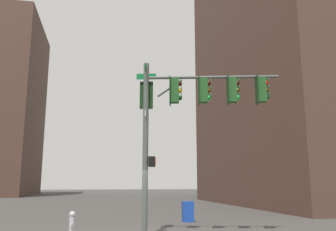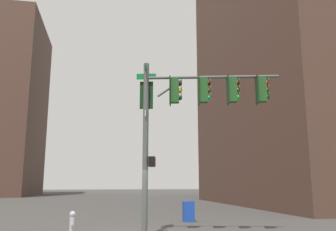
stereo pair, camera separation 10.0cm
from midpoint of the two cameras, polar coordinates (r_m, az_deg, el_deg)
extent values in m
cylinder|color=#4C514C|center=(14.14, -3.46, -4.97)|extent=(0.22, 0.22, 6.88)
cylinder|color=#4C514C|center=(14.67, 7.29, 6.16)|extent=(1.34, 5.29, 0.12)
cylinder|color=#4C514C|center=(14.50, 0.49, 4.42)|extent=(0.32, 1.03, 0.75)
cube|color=#0F6B33|center=(14.81, -3.31, 7.41)|extent=(1.03, 0.27, 0.24)
cube|color=#0F6B33|center=(14.72, -3.33, 6.30)|extent=(0.21, 0.79, 0.24)
cube|color=white|center=(14.33, -3.40, 0.20)|extent=(0.45, 0.13, 0.24)
cube|color=#1E4C1E|center=(14.47, 1.29, 4.00)|extent=(0.41, 0.41, 1.00)
cube|color=black|center=(14.48, 0.53, 4.00)|extent=(0.54, 0.16, 1.16)
sphere|color=#470A07|center=(14.55, 2.09, 5.15)|extent=(0.20, 0.20, 0.20)
cylinder|color=#1E4C1E|center=(14.57, 2.35, 5.50)|extent=(0.23, 0.09, 0.23)
sphere|color=#F29E0C|center=(14.47, 2.10, 4.01)|extent=(0.20, 0.20, 0.20)
cylinder|color=#1E4C1E|center=(14.49, 2.36, 4.36)|extent=(0.23, 0.09, 0.23)
sphere|color=#0A3819|center=(14.39, 2.11, 2.86)|extent=(0.20, 0.20, 0.20)
cylinder|color=#1E4C1E|center=(14.41, 2.37, 3.21)|extent=(0.23, 0.09, 0.23)
cube|color=#1E4C1E|center=(14.49, 5.95, 4.04)|extent=(0.41, 0.41, 1.00)
cube|color=black|center=(14.48, 5.19, 4.04)|extent=(0.54, 0.16, 1.16)
sphere|color=#470A07|center=(14.58, 6.73, 5.18)|extent=(0.20, 0.20, 0.20)
cylinder|color=#1E4C1E|center=(14.61, 6.98, 5.52)|extent=(0.23, 0.09, 0.23)
sphere|color=#4C330A|center=(14.50, 6.76, 4.04)|extent=(0.20, 0.20, 0.20)
cylinder|color=#1E4C1E|center=(14.53, 7.01, 4.39)|extent=(0.23, 0.09, 0.23)
sphere|color=green|center=(14.43, 6.78, 2.89)|extent=(0.20, 0.20, 0.20)
cylinder|color=#1E4C1E|center=(14.46, 7.03, 3.24)|extent=(0.23, 0.09, 0.23)
cube|color=#1E4C1E|center=(14.61, 10.56, 4.05)|extent=(0.41, 0.41, 1.00)
cube|color=black|center=(14.58, 9.82, 4.05)|extent=(0.54, 0.16, 1.16)
sphere|color=#470A07|center=(14.71, 11.32, 5.18)|extent=(0.20, 0.20, 0.20)
cylinder|color=#1E4C1E|center=(14.75, 11.55, 5.51)|extent=(0.23, 0.09, 0.23)
sphere|color=#4C330A|center=(14.64, 11.36, 4.05)|extent=(0.20, 0.20, 0.20)
cylinder|color=#1E4C1E|center=(14.67, 11.60, 4.39)|extent=(0.23, 0.09, 0.23)
sphere|color=green|center=(14.56, 11.40, 2.91)|extent=(0.20, 0.20, 0.20)
cylinder|color=#1E4C1E|center=(14.59, 11.64, 3.25)|extent=(0.23, 0.09, 0.23)
cube|color=#1E4C1E|center=(14.81, 15.08, 4.03)|extent=(0.41, 0.41, 1.00)
cube|color=black|center=(14.77, 14.35, 4.04)|extent=(0.54, 0.16, 1.16)
sphere|color=red|center=(14.94, 15.79, 5.14)|extent=(0.20, 0.20, 0.20)
cylinder|color=#1E4C1E|center=(14.98, 16.02, 5.47)|extent=(0.23, 0.09, 0.23)
sphere|color=#4C330A|center=(14.86, 15.85, 4.03)|extent=(0.20, 0.20, 0.20)
cylinder|color=#1E4C1E|center=(14.90, 16.08, 4.36)|extent=(0.23, 0.09, 0.23)
sphere|color=#0A3819|center=(14.79, 15.91, 2.90)|extent=(0.20, 0.20, 0.20)
cylinder|color=#1E4C1E|center=(14.82, 16.14, 3.24)|extent=(0.23, 0.09, 0.23)
cube|color=#1E4C1E|center=(14.81, -3.23, 3.11)|extent=(0.41, 0.41, 1.00)
cube|color=black|center=(14.63, -3.31, 3.29)|extent=(0.16, 0.54, 1.16)
sphere|color=#470A07|center=(15.08, -3.14, 4.03)|extent=(0.20, 0.20, 0.20)
cylinder|color=#1E4C1E|center=(15.17, -3.11, 4.30)|extent=(0.09, 0.23, 0.23)
sphere|color=#F29E0C|center=(15.01, -3.15, 2.92)|extent=(0.20, 0.20, 0.20)
cylinder|color=#1E4C1E|center=(15.09, -3.13, 3.20)|extent=(0.09, 0.23, 0.23)
sphere|color=#0A3819|center=(14.94, -3.17, 1.81)|extent=(0.20, 0.20, 0.20)
cylinder|color=#1E4C1E|center=(15.02, -3.14, 2.09)|extent=(0.09, 0.23, 0.23)
cube|color=black|center=(14.06, -2.41, -7.46)|extent=(0.41, 0.33, 0.40)
cube|color=#EA5914|center=(14.05, -1.85, -7.46)|extent=(0.25, 0.08, 0.28)
cylinder|color=#B2B2B7|center=(15.51, -15.02, -16.69)|extent=(0.22, 0.22, 0.65)
sphere|color=#B2B2B7|center=(15.47, -14.95, -15.16)|extent=(0.26, 0.26, 0.26)
cylinder|color=#B2B2B7|center=(15.35, -15.06, -16.63)|extent=(0.10, 0.09, 0.09)
cube|color=#193FA5|center=(19.26, 3.49, -15.21)|extent=(0.44, 0.56, 1.05)
cube|color=#4C3328|center=(41.59, 23.74, 13.70)|extent=(24.39, 20.71, 37.25)
cube|color=#4C3328|center=(63.12, 24.95, 5.39)|extent=(23.73, 15.53, 37.06)
camera|label=1|loc=(0.05, -89.80, -0.04)|focal=37.77mm
camera|label=2|loc=(0.05, 90.20, 0.04)|focal=37.77mm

